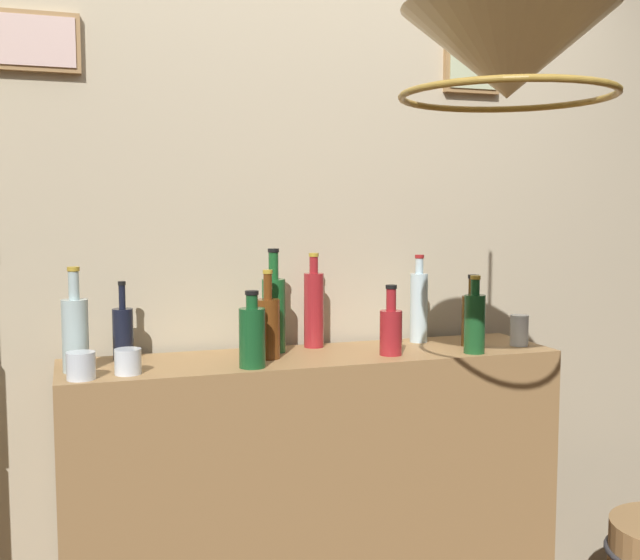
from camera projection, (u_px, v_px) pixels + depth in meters
The scene contains 16 objects.
panelled_rear_partition at pixel (292, 249), 2.69m from camera, with size 3.78×0.15×2.67m.
bar_shelf_unit at pixel (315, 515), 2.52m from camera, with size 1.61×0.38×1.08m, color #9E7547.
liquor_bottle_port at pixel (274, 312), 2.51m from camera, with size 0.08×0.08×0.34m.
liquor_bottle_whiskey at pixel (75, 332), 2.20m from camera, with size 0.08×0.08×0.31m.
liquor_bottle_brandy at pixel (419, 306), 2.70m from camera, with size 0.06×0.06×0.31m.
liquor_bottle_sherry at pixel (473, 318), 2.62m from camera, with size 0.08×0.08×0.25m.
liquor_bottle_tequila at pixel (475, 322), 2.49m from camera, with size 0.07×0.07×0.26m.
liquor_bottle_mezcal at pixel (391, 329), 2.46m from camera, with size 0.07×0.07×0.23m.
liquor_bottle_amaro at pixel (123, 332), 2.39m from camera, with size 0.06×0.06×0.25m.
liquor_bottle_rye at pixel (314, 308), 2.60m from camera, with size 0.07×0.07×0.32m.
liquor_bottle_scotch at pixel (268, 326), 2.40m from camera, with size 0.08×0.08×0.28m.
liquor_bottle_rum at pixel (252, 336), 2.27m from camera, with size 0.08×0.08×0.23m.
glass_tumbler_rocks at pixel (128, 361), 2.18m from camera, with size 0.08×0.08×0.07m.
glass_tumbler_highball at pixel (519, 330), 2.63m from camera, with size 0.06×0.06×0.11m.
glass_tumbler_shot at pixel (81, 366), 2.11m from camera, with size 0.08×0.08×0.08m.
pendant_lamp at pixel (508, 56), 1.71m from camera, with size 0.49×0.49×0.62m.
Camera 1 is at (-0.75, -1.49, 1.56)m, focal length 42.57 mm.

